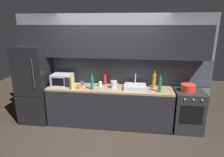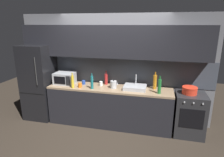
{
  "view_description": "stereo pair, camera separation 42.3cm",
  "coord_description": "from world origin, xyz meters",
  "px_view_note": "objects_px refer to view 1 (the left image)",
  "views": [
    {
      "loc": [
        0.61,
        -3.14,
        2.28
      ],
      "look_at": [
        0.06,
        0.9,
        1.11
      ],
      "focal_mm": 30.97,
      "sensor_mm": 36.0,
      "label": 1
    },
    {
      "loc": [
        1.02,
        -3.06,
        2.28
      ],
      "look_at": [
        0.06,
        0.9,
        1.11
      ],
      "focal_mm": 30.97,
      "sensor_mm": 36.0,
      "label": 2
    }
  ],
  "objects_px": {
    "wine_bottle_amber": "(154,81)",
    "cooking_pot": "(188,88)",
    "refrigerator": "(35,84)",
    "wine_bottle_yellow": "(72,83)",
    "oven_range": "(188,111)",
    "kettle": "(114,84)",
    "mug_orange": "(80,86)",
    "wine_bottle_teal": "(92,83)",
    "mug_blue": "(82,83)",
    "mug_white": "(100,84)",
    "wine_bottle_red": "(105,79)",
    "wine_bottle_green": "(160,85)",
    "microwave": "(62,80)"
  },
  "relations": [
    {
      "from": "wine_bottle_green",
      "to": "mug_white",
      "type": "distance_m",
      "value": 1.32
    },
    {
      "from": "wine_bottle_teal",
      "to": "mug_white",
      "type": "height_order",
      "value": "wine_bottle_teal"
    },
    {
      "from": "mug_blue",
      "to": "wine_bottle_teal",
      "type": "bearing_deg",
      "value": -41.13
    },
    {
      "from": "oven_range",
      "to": "wine_bottle_red",
      "type": "relative_size",
      "value": 2.8
    },
    {
      "from": "wine_bottle_red",
      "to": "wine_bottle_amber",
      "type": "relative_size",
      "value": 0.84
    },
    {
      "from": "wine_bottle_amber",
      "to": "cooking_pot",
      "type": "relative_size",
      "value": 1.27
    },
    {
      "from": "refrigerator",
      "to": "wine_bottle_teal",
      "type": "relative_size",
      "value": 5.14
    },
    {
      "from": "wine_bottle_red",
      "to": "wine_bottle_teal",
      "type": "bearing_deg",
      "value": -119.11
    },
    {
      "from": "wine_bottle_amber",
      "to": "mug_white",
      "type": "relative_size",
      "value": 3.67
    },
    {
      "from": "wine_bottle_amber",
      "to": "mug_blue",
      "type": "xyz_separation_m",
      "value": [
        -1.63,
        -0.05,
        -0.11
      ]
    },
    {
      "from": "wine_bottle_teal",
      "to": "mug_orange",
      "type": "height_order",
      "value": "wine_bottle_teal"
    },
    {
      "from": "wine_bottle_yellow",
      "to": "mug_white",
      "type": "height_order",
      "value": "wine_bottle_yellow"
    },
    {
      "from": "mug_orange",
      "to": "microwave",
      "type": "bearing_deg",
      "value": 160.46
    },
    {
      "from": "mug_blue",
      "to": "cooking_pot",
      "type": "relative_size",
      "value": 0.31
    },
    {
      "from": "refrigerator",
      "to": "wine_bottle_red",
      "type": "relative_size",
      "value": 5.6
    },
    {
      "from": "kettle",
      "to": "wine_bottle_yellow",
      "type": "bearing_deg",
      "value": -168.0
    },
    {
      "from": "refrigerator",
      "to": "cooking_pot",
      "type": "height_order",
      "value": "refrigerator"
    },
    {
      "from": "kettle",
      "to": "cooking_pot",
      "type": "relative_size",
      "value": 0.64
    },
    {
      "from": "mug_white",
      "to": "mug_blue",
      "type": "bearing_deg",
      "value": 178.45
    },
    {
      "from": "microwave",
      "to": "wine_bottle_red",
      "type": "xyz_separation_m",
      "value": [
        0.96,
        0.2,
        -0.0
      ]
    },
    {
      "from": "wine_bottle_teal",
      "to": "cooking_pot",
      "type": "xyz_separation_m",
      "value": [
        2.03,
        0.17,
        -0.07
      ]
    },
    {
      "from": "microwave",
      "to": "wine_bottle_amber",
      "type": "relative_size",
      "value": 1.21
    },
    {
      "from": "wine_bottle_green",
      "to": "mug_orange",
      "type": "bearing_deg",
      "value": -179.61
    },
    {
      "from": "wine_bottle_teal",
      "to": "mug_white",
      "type": "bearing_deg",
      "value": 63.11
    },
    {
      "from": "oven_range",
      "to": "microwave",
      "type": "bearing_deg",
      "value": 179.6
    },
    {
      "from": "wine_bottle_red",
      "to": "cooking_pot",
      "type": "xyz_separation_m",
      "value": [
        1.81,
        -0.22,
        -0.06
      ]
    },
    {
      "from": "wine_bottle_green",
      "to": "mug_white",
      "type": "relative_size",
      "value": 3.55
    },
    {
      "from": "refrigerator",
      "to": "wine_bottle_red",
      "type": "height_order",
      "value": "refrigerator"
    },
    {
      "from": "wine_bottle_yellow",
      "to": "kettle",
      "type": "bearing_deg",
      "value": 12.0
    },
    {
      "from": "microwave",
      "to": "mug_blue",
      "type": "distance_m",
      "value": 0.46
    },
    {
      "from": "mug_orange",
      "to": "mug_blue",
      "type": "bearing_deg",
      "value": 91.8
    },
    {
      "from": "wine_bottle_amber",
      "to": "cooking_pot",
      "type": "distance_m",
      "value": 0.72
    },
    {
      "from": "wine_bottle_red",
      "to": "mug_white",
      "type": "relative_size",
      "value": 3.09
    },
    {
      "from": "mug_orange",
      "to": "wine_bottle_yellow",
      "type": "bearing_deg",
      "value": -156.01
    },
    {
      "from": "refrigerator",
      "to": "mug_orange",
      "type": "relative_size",
      "value": 18.18
    },
    {
      "from": "wine_bottle_red",
      "to": "wine_bottle_yellow",
      "type": "bearing_deg",
      "value": -147.01
    },
    {
      "from": "mug_blue",
      "to": "cooking_pot",
      "type": "bearing_deg",
      "value": -2.39
    },
    {
      "from": "kettle",
      "to": "wine_bottle_green",
      "type": "distance_m",
      "value": 0.99
    },
    {
      "from": "kettle",
      "to": "mug_blue",
      "type": "xyz_separation_m",
      "value": [
        -0.75,
        0.11,
        -0.04
      ]
    },
    {
      "from": "wine_bottle_red",
      "to": "cooking_pot",
      "type": "relative_size",
      "value": 1.07
    },
    {
      "from": "oven_range",
      "to": "mug_blue",
      "type": "height_order",
      "value": "mug_blue"
    },
    {
      "from": "refrigerator",
      "to": "wine_bottle_yellow",
      "type": "relative_size",
      "value": 5.21
    },
    {
      "from": "wine_bottle_red",
      "to": "cooking_pot",
      "type": "bearing_deg",
      "value": -6.88
    },
    {
      "from": "wine_bottle_yellow",
      "to": "cooking_pot",
      "type": "xyz_separation_m",
      "value": [
        2.47,
        0.21,
        -0.07
      ]
    },
    {
      "from": "wine_bottle_teal",
      "to": "mug_blue",
      "type": "xyz_separation_m",
      "value": [
        -0.3,
        0.26,
        -0.1
      ]
    },
    {
      "from": "wine_bottle_green",
      "to": "wine_bottle_yellow",
      "type": "bearing_deg",
      "value": -177.66
    },
    {
      "from": "oven_range",
      "to": "microwave",
      "type": "xyz_separation_m",
      "value": [
        -2.82,
        0.02,
        0.58
      ]
    },
    {
      "from": "wine_bottle_red",
      "to": "wine_bottle_amber",
      "type": "distance_m",
      "value": 1.12
    },
    {
      "from": "oven_range",
      "to": "kettle",
      "type": "xyz_separation_m",
      "value": [
        -1.63,
        -0.01,
        0.53
      ]
    },
    {
      "from": "oven_range",
      "to": "wine_bottle_yellow",
      "type": "distance_m",
      "value": 2.59
    }
  ]
}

